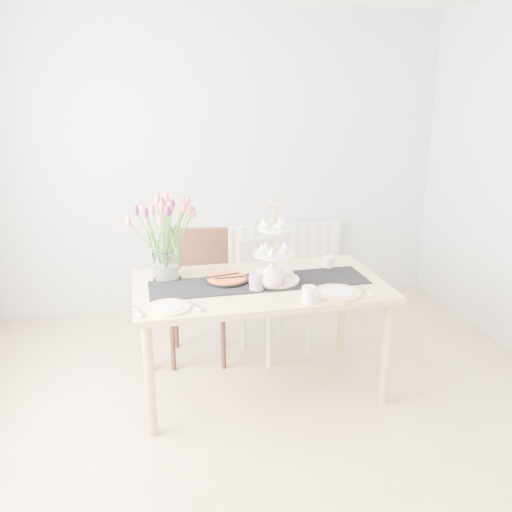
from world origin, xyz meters
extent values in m
plane|color=tan|center=(0.00, 0.00, 0.00)|extent=(4.50, 4.50, 0.00)
plane|color=#B6B8BB|center=(0.00, 2.25, 1.30)|extent=(4.00, 0.00, 4.00)
cube|color=white|center=(0.50, 2.19, 0.45)|extent=(1.20, 0.08, 0.60)
cube|color=tan|center=(-0.02, 0.70, 0.73)|extent=(1.60, 0.90, 0.04)
cylinder|color=tan|center=(-0.75, 0.32, 0.35)|extent=(0.06, 0.06, 0.71)
cylinder|color=tan|center=(0.71, 0.32, 0.35)|extent=(0.06, 0.06, 0.71)
cylinder|color=tan|center=(-0.75, 1.08, 0.35)|extent=(0.06, 0.06, 0.71)
cylinder|color=tan|center=(0.71, 1.08, 0.35)|extent=(0.06, 0.06, 0.71)
cube|color=#331912|center=(-0.37, 1.21, 0.48)|extent=(0.53, 0.53, 0.04)
cube|color=#331912|center=(-0.34, 1.42, 0.73)|extent=(0.47, 0.11, 0.45)
cylinder|color=#331912|center=(-0.57, 1.05, 0.23)|extent=(0.04, 0.04, 0.46)
cylinder|color=#331912|center=(-0.22, 1.00, 0.23)|extent=(0.04, 0.04, 0.46)
cylinder|color=#331912|center=(-0.52, 1.41, 0.23)|extent=(0.04, 0.04, 0.46)
cylinder|color=#331912|center=(-0.16, 1.36, 0.23)|extent=(0.04, 0.04, 0.46)
cube|color=silver|center=(0.22, 1.18, 0.44)|extent=(0.55, 0.55, 0.04)
cube|color=silver|center=(0.15, 1.36, 0.66)|extent=(0.41, 0.18, 0.41)
cylinder|color=silver|center=(0.11, 0.95, 0.21)|extent=(0.04, 0.04, 0.42)
cylinder|color=silver|center=(0.45, 1.07, 0.21)|extent=(0.04, 0.04, 0.42)
cylinder|color=silver|center=(-0.01, 1.29, 0.21)|extent=(0.04, 0.04, 0.42)
cylinder|color=silver|center=(0.33, 1.41, 0.21)|extent=(0.04, 0.04, 0.42)
cube|color=black|center=(-0.02, 0.70, 0.75)|extent=(1.40, 0.35, 0.01)
cube|color=silver|center=(-0.60, 0.93, 0.84)|extent=(0.18, 0.18, 0.18)
cylinder|color=gold|center=(0.07, 0.70, 0.99)|extent=(0.01, 0.01, 0.49)
cylinder|color=white|center=(0.07, 0.70, 0.77)|extent=(0.33, 0.33, 0.01)
cylinder|color=white|center=(0.07, 0.70, 0.94)|extent=(0.27, 0.27, 0.01)
cylinder|color=white|center=(0.07, 0.70, 1.10)|extent=(0.21, 0.21, 0.01)
cylinder|color=white|center=(0.51, 0.89, 0.79)|extent=(0.10, 0.10, 0.08)
cylinder|color=black|center=(-0.22, 0.76, 0.76)|extent=(0.28, 0.28, 0.02)
cylinder|color=#DB481F|center=(-0.22, 0.76, 0.78)|extent=(0.25, 0.25, 0.01)
cylinder|color=gray|center=(-0.07, 0.58, 0.80)|extent=(0.13, 0.13, 0.11)
cylinder|color=white|center=(0.18, 0.31, 0.80)|extent=(0.09, 0.09, 0.10)
cylinder|color=white|center=(-0.62, 0.40, 0.76)|extent=(0.33, 0.33, 0.01)
cylinder|color=silver|center=(0.39, 0.40, 0.76)|extent=(0.29, 0.29, 0.02)
camera|label=1|loc=(-0.77, -2.48, 1.95)|focal=38.00mm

